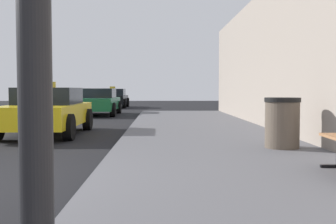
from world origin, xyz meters
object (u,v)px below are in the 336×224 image
object	(u,v)px
car_yellow	(47,111)
car_black	(112,98)
trash_bin	(282,123)
car_green	(97,102)

from	to	relation	value
car_yellow	car_black	distance (m)	16.89
trash_bin	car_green	size ratio (longest dim) A/B	0.22
trash_bin	car_black	world-z (taller)	car_black
car_black	trash_bin	bearing A→B (deg)	104.83
car_yellow	car_green	xyz separation A→B (m)	(0.03, 8.61, 0.00)
trash_bin	car_yellow	distance (m)	6.47
car_green	car_black	bearing A→B (deg)	-88.57
car_green	trash_bin	bearing A→B (deg)	113.07
car_yellow	trash_bin	bearing A→B (deg)	144.78
car_black	car_yellow	bearing A→B (deg)	90.59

